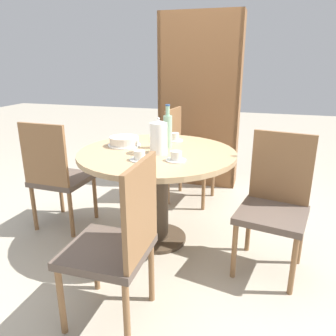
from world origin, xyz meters
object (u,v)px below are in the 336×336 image
object	(u,v)px
chair_c	(275,202)
cup_b	(175,138)
chair_d	(185,154)
cup_c	(140,156)
chair_a	(57,174)
chair_b	(118,242)
cup_a	(176,157)
water_bottle	(168,131)
cake_main	(124,142)
coffee_pot	(159,137)
bookshelf	(199,103)

from	to	relation	value
chair_c	cup_b	bearing A→B (deg)	162.14
chair_d	cup_c	size ratio (longest dim) A/B	6.70
chair_a	chair_b	size ratio (longest dim) A/B	1.00
chair_b	cup_a	size ratio (longest dim) A/B	6.70
water_bottle	cup_c	world-z (taller)	water_bottle
chair_b	chair_c	size ratio (longest dim) A/B	1.00
chair_b	cup_c	xyz separation A→B (m)	(-0.11, 0.60, 0.28)
chair_d	chair_c	bearing A→B (deg)	-133.41
cake_main	cup_b	world-z (taller)	cake_main
coffee_pot	water_bottle	xyz separation A→B (m)	(0.02, 0.17, 0.02)
coffee_pot	cup_a	distance (m)	0.23
chair_b	cup_b	bearing A→B (deg)	-178.46
cup_a	chair_d	bearing A→B (deg)	100.04
chair_c	chair_d	size ratio (longest dim) A/B	1.00
coffee_pot	cake_main	xyz separation A→B (m)	(-0.32, 0.13, -0.08)
cup_b	cup_c	distance (m)	0.60
coffee_pot	cake_main	bearing A→B (deg)	158.01
cup_a	cake_main	bearing A→B (deg)	151.29
chair_a	chair_c	distance (m)	1.69
chair_b	cup_a	world-z (taller)	chair_b
bookshelf	water_bottle	distance (m)	1.28
chair_c	chair_b	bearing A→B (deg)	-124.85
chair_c	cake_main	distance (m)	1.18
coffee_pot	cup_a	bearing A→B (deg)	-39.74
chair_c	cup_c	world-z (taller)	chair_c
cake_main	cup_b	size ratio (longest dim) A/B	1.84
cake_main	chair_c	bearing A→B (deg)	-8.76
chair_b	chair_a	bearing A→B (deg)	-131.63
water_bottle	cake_main	world-z (taller)	water_bottle
chair_c	water_bottle	bearing A→B (deg)	176.38
chair_a	chair_d	size ratio (longest dim) A/B	1.00
chair_a	cup_c	size ratio (longest dim) A/B	6.70
cup_b	cup_c	xyz separation A→B (m)	(-0.08, -0.60, 0.00)
chair_c	chair_d	bearing A→B (deg)	142.56
water_bottle	cup_a	bearing A→B (deg)	-64.12
chair_a	cake_main	world-z (taller)	chair_a
chair_a	cup_b	size ratio (longest dim) A/B	6.70
chair_a	cup_b	bearing A→B (deg)	-154.17
water_bottle	cup_c	bearing A→B (deg)	-103.76
chair_b	coffee_pot	size ratio (longest dim) A/B	3.55
chair_d	bookshelf	size ratio (longest dim) A/B	0.50
chair_c	cup_b	world-z (taller)	chair_c
cake_main	cup_c	size ratio (longest dim) A/B	1.84
water_bottle	cake_main	bearing A→B (deg)	-173.88
chair_b	coffee_pot	xyz separation A→B (m)	(-0.04, 0.79, 0.37)
water_bottle	cup_c	distance (m)	0.38
cup_b	bookshelf	bearing A→B (deg)	90.40
chair_c	bookshelf	distance (m)	1.75
chair_c	cup_c	bearing A→B (deg)	-159.29
cup_b	chair_a	bearing A→B (deg)	-156.65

